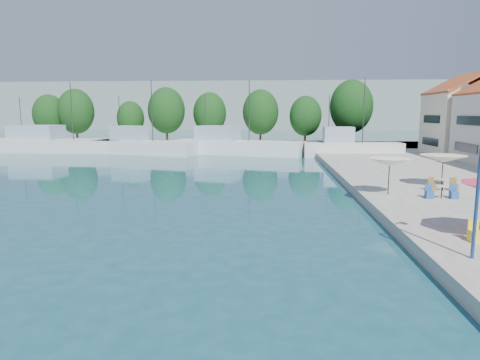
# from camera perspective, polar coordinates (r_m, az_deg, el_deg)

# --- Properties ---
(quay_far) EXTENTS (90.00, 16.00, 0.60)m
(quay_far) POSITION_cam_1_polar(r_m,az_deg,el_deg) (70.26, -2.70, 4.65)
(quay_far) COLOR gray
(quay_far) RESTS_ON ground
(hill_west) EXTENTS (180.00, 40.00, 16.00)m
(hill_west) POSITION_cam_1_polar(r_m,az_deg,el_deg) (165.39, -6.50, 9.75)
(hill_west) COLOR gray
(hill_west) RESTS_ON ground
(hill_east) EXTENTS (140.00, 40.00, 12.00)m
(hill_east) POSITION_cam_1_polar(r_m,az_deg,el_deg) (186.80, 16.63, 8.73)
(hill_east) COLOR gray
(hill_east) RESTS_ON ground
(building_06) EXTENTS (9.00, 8.80, 10.20)m
(building_06) POSITION_cam_1_polar(r_m,az_deg,el_deg) (58.52, 28.25, 7.83)
(building_06) COLOR beige
(building_06) RESTS_ON quay_right
(trawler_01) EXTENTS (22.54, 6.72, 10.20)m
(trawler_01) POSITION_cam_1_polar(r_m,az_deg,el_deg) (67.42, -23.42, 4.40)
(trawler_01) COLOR silver
(trawler_01) RESTS_ON ground
(trawler_02) EXTENTS (15.16, 7.70, 10.20)m
(trawler_02) POSITION_cam_1_polar(r_m,az_deg,el_deg) (59.90, -13.04, 4.42)
(trawler_02) COLOR silver
(trawler_02) RESTS_ON ground
(trawler_03) EXTENTS (18.89, 9.51, 10.20)m
(trawler_03) POSITION_cam_1_polar(r_m,az_deg,el_deg) (58.37, -0.94, 4.54)
(trawler_03) COLOR silver
(trawler_03) RESTS_ON ground
(trawler_04) EXTENTS (12.44, 3.54, 10.20)m
(trawler_04) POSITION_cam_1_polar(r_m,az_deg,el_deg) (56.60, 14.43, 4.12)
(trawler_04) COLOR silver
(trawler_04) RESTS_ON ground
(tree_01) EXTENTS (5.44, 5.44, 8.05)m
(tree_01) POSITION_cam_1_polar(r_m,az_deg,el_deg) (79.99, -24.06, 7.96)
(tree_01) COLOR #3F2B19
(tree_01) RESTS_ON quay_far
(tree_02) EXTENTS (6.07, 6.07, 8.99)m
(tree_02) POSITION_cam_1_polar(r_m,az_deg,el_deg) (78.50, -21.04, 8.53)
(tree_02) COLOR #3F2B19
(tree_02) RESTS_ON quay_far
(tree_03) EXTENTS (4.72, 4.72, 6.99)m
(tree_03) POSITION_cam_1_polar(r_m,az_deg,el_deg) (78.10, -14.39, 7.99)
(tree_03) COLOR #3F2B19
(tree_03) RESTS_ON quay_far
(tree_04) EXTENTS (6.25, 6.25, 9.25)m
(tree_04) POSITION_cam_1_polar(r_m,az_deg,el_deg) (74.50, -9.78, 9.12)
(tree_04) COLOR #3F2B19
(tree_04) RESTS_ON quay_far
(tree_05) EXTENTS (5.71, 5.71, 8.45)m
(tree_05) POSITION_cam_1_polar(r_m,az_deg,el_deg) (74.71, -4.06, 8.87)
(tree_05) COLOR #3F2B19
(tree_05) RESTS_ON quay_far
(tree_06) EXTENTS (5.93, 5.93, 8.78)m
(tree_06) POSITION_cam_1_polar(r_m,az_deg,el_deg) (71.56, 2.76, 9.03)
(tree_06) COLOR #3F2B19
(tree_06) RESTS_ON quay_far
(tree_07) EXTENTS (5.20, 5.20, 7.70)m
(tree_07) POSITION_cam_1_polar(r_m,az_deg,el_deg) (71.07, 8.73, 8.43)
(tree_07) COLOR #3F2B19
(tree_07) RESTS_ON quay_far
(tree_08) EXTENTS (7.00, 7.00, 10.37)m
(tree_08) POSITION_cam_1_polar(r_m,az_deg,el_deg) (73.65, 14.62, 9.47)
(tree_08) COLOR #3F2B19
(tree_08) RESTS_ON quay_far
(umbrella_white) EXTENTS (2.58, 2.58, 2.23)m
(umbrella_white) POSITION_cam_1_polar(r_m,az_deg,el_deg) (27.58, 19.32, 2.22)
(umbrella_white) COLOR black
(umbrella_white) RESTS_ON quay_right
(umbrella_cream) EXTENTS (3.17, 3.17, 2.13)m
(umbrella_cream) POSITION_cam_1_polar(r_m,az_deg,el_deg) (32.20, 25.47, 2.57)
(umbrella_cream) COLOR black
(umbrella_cream) RESTS_ON quay_right
(cafe_table_02) EXTENTS (1.82, 0.70, 0.76)m
(cafe_table_02) POSITION_cam_1_polar(r_m,az_deg,el_deg) (27.64, 25.28, -1.67)
(cafe_table_02) COLOR black
(cafe_table_02) RESTS_ON quay_right
(cafe_table_03) EXTENTS (1.82, 0.70, 0.76)m
(cafe_table_03) POSITION_cam_1_polar(r_m,az_deg,el_deg) (30.47, 25.42, -0.76)
(cafe_table_03) COLOR black
(cafe_table_03) RESTS_ON quay_right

